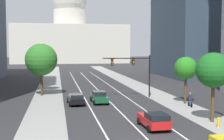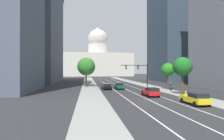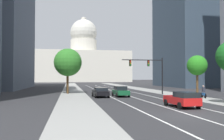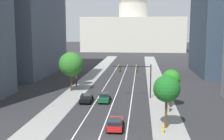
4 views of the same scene
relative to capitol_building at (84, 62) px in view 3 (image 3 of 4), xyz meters
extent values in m
plane|color=#2B2B2D|center=(0.00, -95.78, -12.58)|extent=(400.00, 400.00, 0.00)
cube|color=gray|center=(-8.16, -100.78, -12.58)|extent=(4.22, 130.00, 0.01)
cube|color=gray|center=(8.16, -100.78, -12.58)|extent=(4.22, 130.00, 0.01)
cube|color=white|center=(-3.03, -110.78, -12.57)|extent=(0.16, 90.00, 0.01)
cube|color=white|center=(0.00, -110.78, -12.57)|extent=(0.16, 90.00, 0.01)
cube|color=white|center=(3.03, -110.78, -12.57)|extent=(0.16, 90.00, 0.01)
cube|color=#334251|center=(29.13, -83.91, 7.68)|extent=(19.12, 24.20, 40.52)
cube|color=beige|center=(0.00, 0.00, -3.44)|extent=(54.84, 29.24, 18.30)
cylinder|color=beige|center=(0.00, 0.00, 9.62)|extent=(16.11, 16.11, 7.81)
sphere|color=beige|center=(0.00, 0.00, 18.05)|extent=(16.45, 16.45, 16.45)
cylinder|color=beige|center=(0.00, 0.00, 25.45)|extent=(2.96, 2.96, 4.11)
cube|color=black|center=(-4.54, -118.18, -11.96)|extent=(1.97, 4.43, 0.61)
cube|color=black|center=(-4.52, -118.68, -11.43)|extent=(1.73, 2.15, 0.45)
cylinder|color=black|center=(-5.49, -116.74, -12.26)|extent=(0.25, 0.65, 0.64)
cylinder|color=black|center=(-3.72, -116.66, -12.26)|extent=(0.25, 0.65, 0.64)
cylinder|color=black|center=(-5.36, -119.70, -12.26)|extent=(0.25, 0.65, 0.64)
cylinder|color=black|center=(-3.59, -119.62, -12.26)|extent=(0.25, 0.65, 0.64)
cube|color=#14512D|center=(-1.51, -117.72, -11.94)|extent=(1.85, 4.40, 0.65)
cube|color=black|center=(-1.52, -117.64, -11.33)|extent=(1.64, 2.11, 0.56)
cylinder|color=black|center=(-2.41, -116.27, -12.26)|extent=(0.24, 0.65, 0.64)
cylinder|color=black|center=(-0.71, -116.21, -12.26)|extent=(0.24, 0.65, 0.64)
cylinder|color=black|center=(-2.31, -119.22, -12.26)|extent=(0.24, 0.65, 0.64)
cylinder|color=black|center=(-0.61, -119.16, -12.26)|extent=(0.24, 0.65, 0.64)
cube|color=red|center=(1.51, -131.10, -11.92)|extent=(1.93, 4.27, 0.69)
cube|color=black|center=(1.55, -132.04, -11.34)|extent=(1.71, 2.19, 0.48)
cylinder|color=black|center=(0.57, -129.70, -12.26)|extent=(0.24, 0.65, 0.64)
cylinder|color=black|center=(2.36, -129.64, -12.26)|extent=(0.24, 0.65, 0.64)
cylinder|color=black|center=(0.67, -132.56, -12.26)|extent=(0.24, 0.65, 0.64)
cylinder|color=black|center=(2.45, -132.50, -12.26)|extent=(0.24, 0.65, 0.64)
cylinder|color=black|center=(6.35, -114.12, -9.55)|extent=(0.20, 0.20, 6.06)
cylinder|color=black|center=(2.92, -114.12, -6.93)|extent=(6.86, 0.14, 0.14)
cube|color=black|center=(3.95, -114.12, -7.48)|extent=(0.32, 0.28, 0.96)
sphere|color=red|center=(3.95, -114.27, -7.18)|extent=(0.20, 0.20, 0.20)
sphere|color=orange|center=(3.95, -114.27, -7.48)|extent=(0.20, 0.20, 0.20)
sphere|color=green|center=(3.95, -114.27, -7.78)|extent=(0.20, 0.20, 0.20)
cube|color=black|center=(0.86, -114.12, -7.48)|extent=(0.32, 0.28, 0.96)
sphere|color=red|center=(0.86, -114.27, -7.18)|extent=(0.20, 0.20, 0.20)
sphere|color=orange|center=(0.86, -114.27, -7.48)|extent=(0.20, 0.20, 0.20)
sphere|color=green|center=(0.86, -114.27, -7.78)|extent=(0.20, 0.20, 0.20)
cylinder|color=black|center=(8.96, -122.75, -12.25)|extent=(0.11, 0.66, 0.66)
cylinder|color=black|center=(9.06, -121.71, -12.25)|extent=(0.11, 0.66, 0.66)
cube|color=#1959B2|center=(9.01, -122.23, -12.03)|extent=(0.16, 1.00, 0.36)
cube|color=#262833|center=(9.01, -122.28, -11.40)|extent=(0.39, 0.31, 0.64)
sphere|color=tan|center=(9.01, -122.21, -10.97)|extent=(0.22, 0.22, 0.22)
cylinder|color=#51381E|center=(9.34, -120.04, -10.82)|extent=(0.32, 0.32, 3.53)
sphere|color=#267D1D|center=(9.34, -120.04, -8.04)|extent=(2.90, 2.90, 2.90)
cylinder|color=#51381E|center=(-9.27, -104.66, -10.59)|extent=(0.32, 0.32, 3.99)
sphere|color=#317323|center=(-9.27, -104.66, -7.49)|extent=(3.17, 3.17, 3.17)
cylinder|color=#51381E|center=(-9.14, -109.82, -10.73)|extent=(0.32, 0.32, 3.72)
sphere|color=#2E7426|center=(-9.14, -109.82, -7.19)|extent=(4.80, 4.80, 4.80)
camera|label=1|loc=(-6.89, -157.19, -5.51)|focal=49.75mm
camera|label=2|loc=(-8.95, -162.64, -8.34)|focal=31.40mm
camera|label=3|loc=(-8.95, -152.79, -9.75)|focal=39.33mm
camera|label=4|loc=(4.60, -165.84, -0.21)|focal=46.92mm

